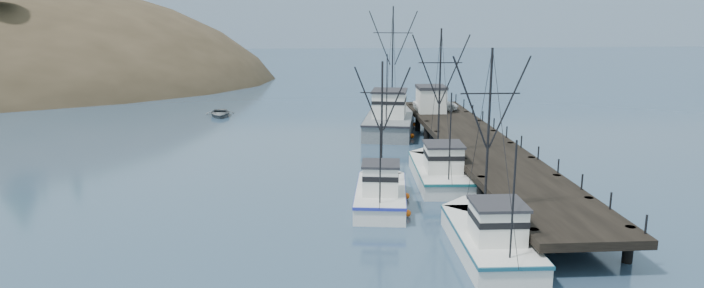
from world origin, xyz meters
name	(u,v)px	position (x,y,z in m)	size (l,w,h in m)	color
ground	(313,242)	(0.00, 0.00, 0.00)	(400.00, 400.00, 0.00)	navy
pier	(480,147)	(14.00, 16.00, 1.69)	(6.00, 44.00, 2.00)	black
distant_ridge	(340,44)	(10.00, 170.00, 0.00)	(360.00, 40.00, 26.00)	#9EB2C6
distant_ridge_far	(191,41)	(-40.00, 185.00, 0.00)	(180.00, 25.00, 18.00)	silver
moored_sailboats	(30,94)	(-40.47, 58.95, 0.33)	(11.99, 17.41, 6.35)	silver
trawler_near	(488,236)	(9.68, -1.86, 0.82)	(3.90, 11.29, 11.46)	silver
trawler_mid	(381,193)	(4.64, 6.54, 0.82)	(4.39, 9.96, 9.99)	silver
trawler_far	(439,170)	(9.81, 12.06, 0.82)	(4.26, 11.69, 11.89)	silver
work_vessel	(391,118)	(8.56, 31.70, 1.23)	(7.45, 16.11, 13.36)	slate
pier_shed	(431,99)	(12.78, 31.12, 3.42)	(3.00, 3.20, 2.80)	silver
pickup_truck	(436,104)	(13.48, 32.02, 2.67)	(2.22, 4.82, 1.34)	white
motorboat	(220,116)	(-10.90, 41.22, 0.00)	(3.50, 4.90, 1.01)	#575D61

